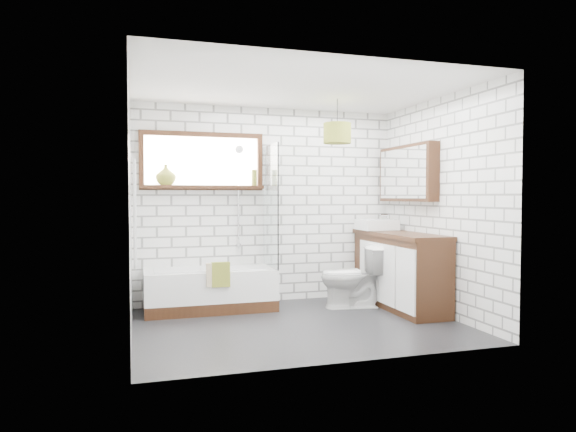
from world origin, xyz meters
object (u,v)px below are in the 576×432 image
object	(u,v)px
bathtub	(210,290)
pendant	(337,133)
vanity	(400,270)
toilet	(352,276)
basin	(377,225)

from	to	relation	value
bathtub	pendant	world-z (taller)	pendant
vanity	toilet	world-z (taller)	vanity
basin	pendant	bearing A→B (deg)	-147.20
vanity	toilet	xyz separation A→B (m)	(-0.56, 0.17, -0.08)
bathtub	toilet	bearing A→B (deg)	-11.56
bathtub	basin	world-z (taller)	basin
vanity	toilet	bearing A→B (deg)	163.16
basin	toilet	world-z (taller)	basin
vanity	basin	xyz separation A→B (m)	(-0.06, 0.50, 0.53)
pendant	toilet	bearing A→B (deg)	31.65
basin	toilet	distance (m)	0.86
bathtub	pendant	distance (m)	2.39
bathtub	basin	bearing A→B (deg)	-0.38
vanity	toilet	size ratio (longest dim) A/B	2.12
basin	pendant	xyz separation A→B (m)	(-0.76, -0.49, 1.11)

